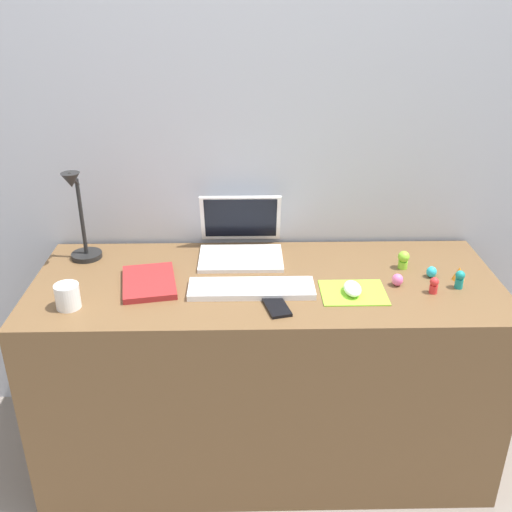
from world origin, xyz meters
TOP-DOWN VIEW (x-y plane):
  - ground_plane at (0.00, 0.00)m, footprint 6.00×6.00m
  - back_wall at (0.00, 0.35)m, footprint 2.78×0.05m
  - desk at (0.00, 0.00)m, footprint 1.58×0.62m
  - laptop at (-0.09, 0.22)m, footprint 0.30×0.27m
  - keyboard at (-0.05, -0.08)m, footprint 0.41×0.13m
  - mousepad at (0.28, -0.10)m, footprint 0.21×0.17m
  - mouse at (0.27, -0.10)m, footprint 0.06×0.10m
  - cell_phone at (0.02, -0.19)m, footprint 0.09×0.14m
  - desk_lamp at (-0.65, 0.16)m, footprint 0.11×0.15m
  - notebook_pad at (-0.39, -0.03)m, footprint 0.21×0.27m
  - coffee_mug at (-0.62, -0.17)m, footprint 0.08×0.08m
  - toy_figurine_lime at (0.48, 0.08)m, footprint 0.04×0.04m
  - toy_figurine_teal at (0.63, -0.07)m, footprint 0.03×0.03m
  - toy_figurine_pink at (0.43, -0.05)m, footprint 0.04×0.04m
  - toy_figurine_orange at (0.65, -0.01)m, footprint 0.04×0.04m
  - toy_figurine_cyan at (0.56, 0.01)m, footprint 0.03×0.03m
  - toy_figurine_red at (0.54, -0.10)m, footprint 0.03×0.03m

SIDE VIEW (x-z plane):
  - ground_plane at x=0.00m, z-range 0.00..0.00m
  - desk at x=0.00m, z-range 0.00..0.74m
  - mousepad at x=0.28m, z-range 0.74..0.74m
  - cell_phone at x=0.02m, z-range 0.74..0.75m
  - keyboard at x=-0.05m, z-range 0.74..0.76m
  - notebook_pad at x=-0.39m, z-range 0.74..0.76m
  - toy_figurine_cyan at x=0.56m, z-range 0.74..0.78m
  - toy_figurine_pink at x=0.43m, z-range 0.74..0.78m
  - mouse at x=0.27m, z-range 0.74..0.78m
  - toy_figurine_orange at x=0.65m, z-range 0.74..0.79m
  - toy_figurine_red at x=0.54m, z-range 0.74..0.80m
  - toy_figurine_teal at x=0.63m, z-range 0.74..0.80m
  - toy_figurine_lime at x=0.48m, z-range 0.74..0.81m
  - coffee_mug at x=-0.62m, z-range 0.74..0.82m
  - laptop at x=-0.09m, z-range 0.69..0.90m
  - back_wall at x=0.00m, z-range 0.00..1.64m
  - desk_lamp at x=-0.65m, z-range 0.73..1.07m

